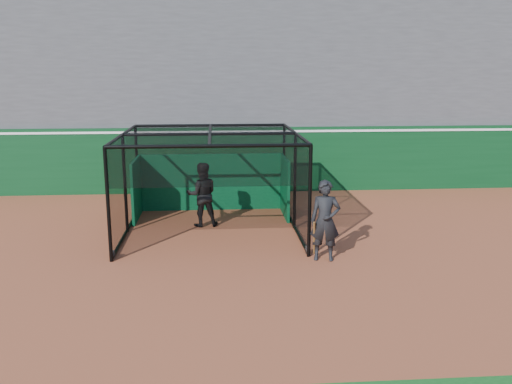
{
  "coord_description": "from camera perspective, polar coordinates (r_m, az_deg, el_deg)",
  "views": [
    {
      "loc": [
        -0.47,
        -12.19,
        4.58
      ],
      "look_at": [
        0.6,
        2.0,
        1.4
      ],
      "focal_mm": 38.0,
      "sensor_mm": 36.0,
      "label": 1
    }
  ],
  "objects": [
    {
      "name": "outfield_wall",
      "position": [
        20.95,
        -3.0,
        3.54
      ],
      "size": [
        50.0,
        0.5,
        2.5
      ],
      "color": "#0A3818",
      "rests_on": "ground"
    },
    {
      "name": "on_deck_player",
      "position": [
        13.38,
        7.29,
        -3.02
      ],
      "size": [
        0.81,
        0.61,
        2.01
      ],
      "color": "black",
      "rests_on": "ground"
    },
    {
      "name": "batter",
      "position": [
        16.31,
        -5.7,
        -0.27
      ],
      "size": [
        1.01,
        0.83,
        1.94
      ],
      "primitive_type": "imported",
      "rotation": [
        0.0,
        0.0,
        3.25
      ],
      "color": "black",
      "rests_on": "ground"
    },
    {
      "name": "batting_cage",
      "position": [
        15.75,
        -4.77,
        0.96
      ],
      "size": [
        5.0,
        5.17,
        2.84
      ],
      "color": "black",
      "rests_on": "ground"
    },
    {
      "name": "ground",
      "position": [
        13.03,
        -2.0,
        -7.99
      ],
      "size": [
        120.0,
        120.0,
        0.0
      ],
      "primitive_type": "plane",
      "color": "#974A2B",
      "rests_on": "ground"
    },
    {
      "name": "grandstand",
      "position": [
        24.47,
        -3.31,
        12.33
      ],
      "size": [
        50.0,
        7.85,
        8.95
      ],
      "color": "#4C4C4F",
      "rests_on": "ground"
    }
  ]
}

